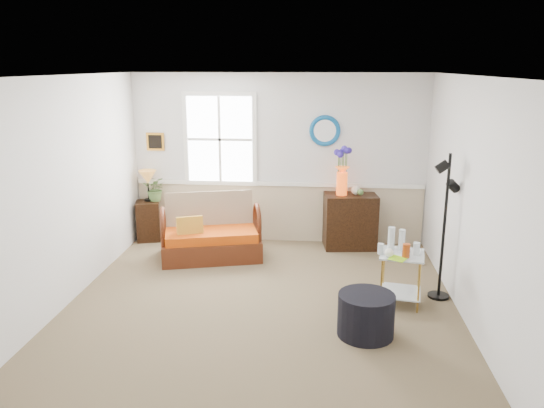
# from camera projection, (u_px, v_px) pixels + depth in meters

# --- Properties ---
(floor) EXTENTS (4.50, 5.00, 0.01)m
(floor) POSITION_uv_depth(u_px,v_px,m) (260.00, 309.00, 6.07)
(floor) COLOR #79684A
(floor) RESTS_ON ground
(ceiling) EXTENTS (4.50, 5.00, 0.01)m
(ceiling) POSITION_uv_depth(u_px,v_px,m) (259.00, 76.00, 5.40)
(ceiling) COLOR white
(ceiling) RESTS_ON walls
(walls) EXTENTS (4.51, 5.01, 2.60)m
(walls) POSITION_uv_depth(u_px,v_px,m) (260.00, 199.00, 5.74)
(walls) COLOR silver
(walls) RESTS_ON floor
(wainscot) EXTENTS (4.46, 0.02, 0.90)m
(wainscot) POSITION_uv_depth(u_px,v_px,m) (278.00, 213.00, 8.34)
(wainscot) COLOR tan
(wainscot) RESTS_ON walls
(chair_rail) EXTENTS (4.46, 0.04, 0.06)m
(chair_rail) POSITION_uv_depth(u_px,v_px,m) (278.00, 184.00, 8.21)
(chair_rail) COLOR white
(chair_rail) RESTS_ON walls
(window) EXTENTS (1.14, 0.06, 1.44)m
(window) POSITION_uv_depth(u_px,v_px,m) (220.00, 139.00, 8.12)
(window) COLOR white
(window) RESTS_ON walls
(picture) EXTENTS (0.28, 0.03, 0.28)m
(picture) POSITION_uv_depth(u_px,v_px,m) (155.00, 142.00, 8.23)
(picture) COLOR #B17320
(picture) RESTS_ON walls
(mirror) EXTENTS (0.47, 0.07, 0.47)m
(mirror) POSITION_uv_depth(u_px,v_px,m) (325.00, 131.00, 7.95)
(mirror) COLOR #0E73A6
(mirror) RESTS_ON walls
(loveseat) EXTENTS (1.55, 1.12, 0.91)m
(loveseat) POSITION_uv_depth(u_px,v_px,m) (211.00, 227.00, 7.58)
(loveseat) COLOR #612B17
(loveseat) RESTS_ON floor
(throw_pillow) EXTENTS (0.37, 0.22, 0.36)m
(throw_pillow) POSITION_uv_depth(u_px,v_px,m) (190.00, 229.00, 7.40)
(throw_pillow) COLOR #BF5F09
(throw_pillow) RESTS_ON loveseat
(lamp_stand) EXTENTS (0.44, 0.44, 0.63)m
(lamp_stand) POSITION_uv_depth(u_px,v_px,m) (148.00, 221.00, 8.39)
(lamp_stand) COLOR #341B0D
(lamp_stand) RESTS_ON floor
(table_lamp) EXTENTS (0.28, 0.28, 0.49)m
(table_lamp) POSITION_uv_depth(u_px,v_px,m) (148.00, 186.00, 8.27)
(table_lamp) COLOR #C17E32
(table_lamp) RESTS_ON lamp_stand
(potted_plant) EXTENTS (0.38, 0.42, 0.31)m
(potted_plant) POSITION_uv_depth(u_px,v_px,m) (156.00, 191.00, 8.31)
(potted_plant) COLOR #52763B
(potted_plant) RESTS_ON lamp_stand
(cabinet) EXTENTS (0.82, 0.58, 0.83)m
(cabinet) POSITION_uv_depth(u_px,v_px,m) (350.00, 221.00, 8.04)
(cabinet) COLOR #341B0D
(cabinet) RESTS_ON floor
(flower_vase) EXTENTS (0.26, 0.26, 0.71)m
(flower_vase) POSITION_uv_depth(u_px,v_px,m) (342.00, 171.00, 7.82)
(flower_vase) COLOR #F45011
(flower_vase) RESTS_ON cabinet
(side_table) EXTENTS (0.56, 0.56, 0.62)m
(side_table) POSITION_uv_depth(u_px,v_px,m) (401.00, 279.00, 6.14)
(side_table) COLOR #AF8835
(side_table) RESTS_ON floor
(tabletop_items) EXTENTS (0.61, 0.61, 0.27)m
(tabletop_items) POSITION_uv_depth(u_px,v_px,m) (399.00, 243.00, 6.01)
(tabletop_items) COLOR silver
(tabletop_items) RESTS_ON side_table
(floor_lamp) EXTENTS (0.27, 0.27, 1.75)m
(floor_lamp) POSITION_uv_depth(u_px,v_px,m) (444.00, 228.00, 6.16)
(floor_lamp) COLOR black
(floor_lamp) RESTS_ON floor
(ottoman) EXTENTS (0.66, 0.66, 0.45)m
(ottoman) POSITION_uv_depth(u_px,v_px,m) (366.00, 315.00, 5.43)
(ottoman) COLOR black
(ottoman) RESTS_ON floor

